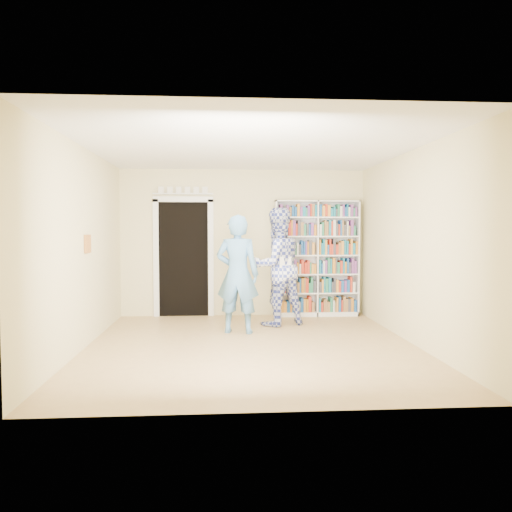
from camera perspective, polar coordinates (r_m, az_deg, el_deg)
The scene contains 11 objects.
floor at distance 6.94m, azimuth -0.51°, elevation -10.24°, with size 5.00×5.00×0.00m, color #A88251.
ceiling at distance 6.85m, azimuth -0.53°, elevation 12.33°, with size 5.00×5.00×0.00m, color white.
wall_back at distance 9.26m, azimuth -1.47°, elevation 1.51°, with size 4.50×4.50×0.00m, color beige.
wall_left at distance 7.00m, azimuth -19.25°, elevation 0.87°, with size 5.00×5.00×0.00m, color beige.
wall_right at distance 7.26m, azimuth 17.51°, elevation 0.97°, with size 5.00×5.00×0.00m, color beige.
bookshelf at distance 9.28m, azimuth 6.94°, elevation -0.20°, with size 1.55×0.29×2.13m.
doorway at distance 9.26m, azimuth -8.28°, elevation 0.43°, with size 1.10×0.08×2.43m.
wall_art at distance 7.18m, azimuth -18.68°, elevation 1.33°, with size 0.03×0.25×0.25m, color brown.
man_blue at distance 7.67m, azimuth -2.13°, elevation -2.08°, with size 0.66×0.44×1.82m, color #558BBD.
man_plaid at distance 8.31m, azimuth 2.37°, elevation -1.23°, with size 0.95×0.74×1.96m, color #33409C.
paper_sheet at distance 8.07m, azimuth 3.39°, elevation -1.14°, with size 0.21×0.01×0.30m, color white.
Camera 1 is at (-0.42, -6.75, 1.59)m, focal length 35.00 mm.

